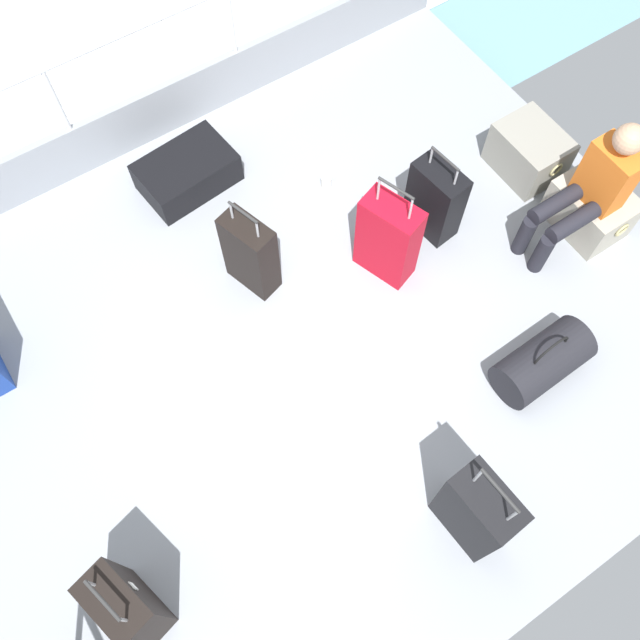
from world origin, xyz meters
TOP-DOWN VIEW (x-y plane):
  - ground_plane at (0.00, 0.00)m, footprint 4.40×5.20m
  - gunwale_port at (-2.17, 0.00)m, footprint 0.06×5.20m
  - railing_port at (-2.17, 0.00)m, footprint 0.04×4.20m
  - sea_wake at (-3.60, 0.00)m, footprint 12.00×12.00m
  - cargo_crate_0 at (-0.30, 2.13)m, footprint 0.56×0.41m
  - cargo_crate_1 at (0.34, 2.16)m, footprint 0.58×0.41m
  - passenger_seated at (0.34, 1.99)m, footprint 0.34×0.66m
  - suitcase_0 at (-0.61, -0.13)m, footprint 0.40×0.28m
  - suitcase_2 at (1.56, 0.06)m, footprint 0.43×0.26m
  - suitcase_3 at (-0.29, 1.20)m, footprint 0.41×0.25m
  - suitcase_4 at (0.90, -1.81)m, footprint 0.44×0.31m
  - suitcase_5 at (-1.60, -0.10)m, footprint 0.52×0.75m
  - suitcase_6 at (-0.18, 0.71)m, footprint 0.45×0.33m
  - duffel_bag at (1.05, 1.08)m, footprint 0.35×0.65m
  - paper_cup at (-1.01, 0.76)m, footprint 0.08×0.08m

SIDE VIEW (x-z plane):
  - sea_wake at x=-3.60m, z-range -0.35..-0.33m
  - ground_plane at x=0.00m, z-range -0.06..0.00m
  - paper_cup at x=-1.01m, z-range 0.00..0.10m
  - suitcase_5 at x=-1.60m, z-range 0.00..0.26m
  - duffel_bag at x=1.05m, z-range -0.07..0.41m
  - cargo_crate_1 at x=0.34m, z-range 0.00..0.36m
  - cargo_crate_0 at x=-0.30m, z-range 0.00..0.37m
  - gunwale_port at x=-2.17m, z-range 0.00..0.45m
  - suitcase_3 at x=-0.29m, z-range -0.08..0.69m
  - suitcase_4 at x=0.90m, z-range -0.07..0.72m
  - suitcase_0 at x=-0.61m, z-range -0.08..0.75m
  - suitcase_2 at x=1.56m, z-range -0.11..0.81m
  - suitcase_6 at x=-0.18m, z-range -0.11..0.82m
  - passenger_seated at x=0.34m, z-range 0.02..1.08m
  - railing_port at x=-2.17m, z-range 0.27..1.29m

